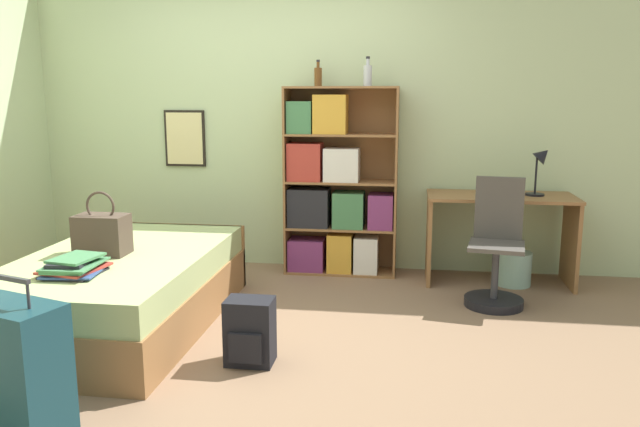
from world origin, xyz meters
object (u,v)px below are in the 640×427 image
object	(u,v)px
bookcase	(333,191)
handbag	(102,234)
bottle_brown	(368,75)
desk_chair	(496,263)
desk	(500,222)
desk_lamp	(541,162)
waste_bin	(513,268)
suitcase	(16,368)
backpack	(250,332)
bed	(123,289)
bottle_green	(318,76)
book_stack_on_bed	(74,266)

from	to	relation	value
bookcase	handbag	bearing A→B (deg)	-131.37
bottle_brown	desk_chair	size ratio (longest dim) A/B	0.25
desk	desk_lamp	world-z (taller)	desk_lamp
bookcase	desk	distance (m)	1.38
waste_bin	bottle_brown	bearing A→B (deg)	173.84
suitcase	desk	xyz separation A→B (m)	(2.44, 2.66, 0.20)
waste_bin	backpack	bearing A→B (deg)	-134.34
suitcase	backpack	world-z (taller)	suitcase
desk_lamp	backpack	xyz separation A→B (m)	(-1.89, -1.82, -0.79)
bookcase	desk_lamp	distance (m)	1.68
bed	desk	xyz separation A→B (m)	(2.57, 1.33, 0.26)
bookcase	bottle_green	bearing A→B (deg)	161.78
book_stack_on_bed	desk_chair	size ratio (longest dim) A/B	0.41
handbag	book_stack_on_bed	size ratio (longest dim) A/B	1.09
book_stack_on_bed	bottle_brown	bearing A→B (deg)	51.04
handbag	backpack	distance (m)	1.24
bottle_green	bottle_brown	world-z (taller)	bottle_brown
suitcase	desk_chair	size ratio (longest dim) A/B	0.79
handbag	waste_bin	distance (m)	3.12
bottle_brown	waste_bin	size ratio (longest dim) A/B	0.85
bed	handbag	size ratio (longest dim) A/B	4.71
book_stack_on_bed	desk	world-z (taller)	desk
book_stack_on_bed	suitcase	xyz separation A→B (m)	(0.17, -0.83, -0.23)
bottle_brown	desk_lamp	xyz separation A→B (m)	(1.37, -0.06, -0.68)
handbag	backpack	bearing A→B (deg)	-21.68
desk_chair	backpack	bearing A→B (deg)	-140.25
desk	backpack	xyz separation A→B (m)	(-1.59, -1.81, -0.31)
suitcase	backpack	distance (m)	1.21
handbag	bottle_brown	size ratio (longest dim) A/B	1.76
bed	backpack	size ratio (longest dim) A/B	5.15
desk	backpack	bearing A→B (deg)	-131.40
desk	desk_chair	distance (m)	0.60
desk_chair	book_stack_on_bed	bearing A→B (deg)	-153.32
bed	bookcase	world-z (taller)	bookcase
bottle_green	bottle_brown	size ratio (longest dim) A/B	0.92
desk_chair	waste_bin	world-z (taller)	desk_chair
book_stack_on_bed	desk	bearing A→B (deg)	34.93
suitcase	desk_chair	distance (m)	3.15
desk	bed	bearing A→B (deg)	-152.75
desk	desk_chair	bearing A→B (deg)	-99.36
desk	suitcase	bearing A→B (deg)	-132.62
bottle_brown	bed	bearing A→B (deg)	-136.90
book_stack_on_bed	backpack	size ratio (longest dim) A/B	1.00
suitcase	bottle_brown	size ratio (longest dim) A/B	3.12
suitcase	bookcase	size ratio (longest dim) A/B	0.46
bed	desk_chair	bearing A→B (deg)	17.18
backpack	waste_bin	world-z (taller)	backpack
desk_chair	bed	bearing A→B (deg)	-162.82
bottle_green	suitcase	bearing A→B (deg)	-108.75
book_stack_on_bed	bed	bearing A→B (deg)	85.43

